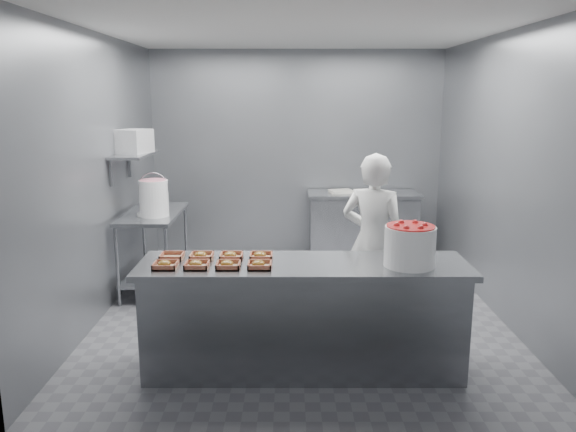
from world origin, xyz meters
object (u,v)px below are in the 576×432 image
object	(u,v)px
tray_0	(165,265)
tray_2	(228,265)
glaze_bucket	(154,197)
prep_table	(154,239)
service_counter	(303,316)
tray_3	(259,265)
back_counter	(363,225)
tray_7	(261,256)
tray_4	(172,256)
worker	(373,241)
strawberry_tub	(410,245)
tray_1	(197,265)
appliance	(134,141)
tray_5	(201,256)
tray_6	(231,256)

from	to	relation	value
tray_0	tray_2	distance (m)	0.48
glaze_bucket	prep_table	bearing A→B (deg)	109.85
service_counter	tray_3	distance (m)	0.59
back_counter	tray_7	size ratio (longest dim) A/B	8.01
tray_4	worker	distance (m)	1.91
worker	strawberry_tub	world-z (taller)	worker
prep_table	worker	size ratio (longest dim) A/B	0.72
tray_1	strawberry_tub	size ratio (longest dim) A/B	0.48
back_counter	appliance	size ratio (longest dim) A/B	4.35
back_counter	tray_4	world-z (taller)	tray_4
worker	tray_0	bearing A→B (deg)	54.42
prep_table	glaze_bucket	distance (m)	0.56
tray_1	tray_0	bearing A→B (deg)	180.00
tray_5	strawberry_tub	distance (m)	1.65
glaze_bucket	tray_1	bearing A→B (deg)	-68.01
tray_1	strawberry_tub	world-z (taller)	strawberry_tub
worker	strawberry_tub	distance (m)	1.02
prep_table	tray_3	world-z (taller)	tray_3
tray_6	tray_2	bearing A→B (deg)	-90.00
glaze_bucket	tray_5	bearing A→B (deg)	-65.11
tray_0	tray_3	xyz separation A→B (m)	(0.72, 0.00, 0.00)
worker	service_counter	bearing A→B (deg)	76.91
back_counter	worker	size ratio (longest dim) A/B	0.90
prep_table	tray_7	world-z (taller)	tray_7
prep_table	tray_1	distance (m)	2.25
back_counter	tray_5	size ratio (longest dim) A/B	8.01
service_counter	prep_table	size ratio (longest dim) A/B	2.17
tray_2	strawberry_tub	xyz separation A→B (m)	(1.39, 0.04, 0.15)
service_counter	back_counter	world-z (taller)	same
tray_4	appliance	xyz separation A→B (m)	(-0.76, 1.85, 0.77)
tray_0	glaze_bucket	size ratio (longest dim) A/B	0.39
strawberry_tub	prep_table	bearing A→B (deg)	140.49
tray_1	worker	distance (m)	1.83
back_counter	glaze_bucket	size ratio (longest dim) A/B	3.13
glaze_bucket	appliance	distance (m)	0.67
tray_6	glaze_bucket	xyz separation A→B (m)	(-1.00, 1.63, 0.18)
tray_0	back_counter	bearing A→B (deg)	59.80
tray_1	tray_7	world-z (taller)	same
tray_3	tray_4	world-z (taller)	tray_3
appliance	tray_1	bearing A→B (deg)	-45.54
tray_7	appliance	distance (m)	2.49
worker	back_counter	bearing A→B (deg)	-71.36
tray_5	strawberry_tub	bearing A→B (deg)	-7.03
glaze_bucket	tray_2	bearing A→B (deg)	-61.98
tray_7	tray_1	bearing A→B (deg)	-153.24
tray_7	tray_2	bearing A→B (deg)	-134.75
strawberry_tub	appliance	distance (m)	3.40
strawberry_tub	glaze_bucket	size ratio (longest dim) A/B	0.81
tray_3	tray_0	bearing A→B (deg)	180.00
service_counter	worker	size ratio (longest dim) A/B	1.55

